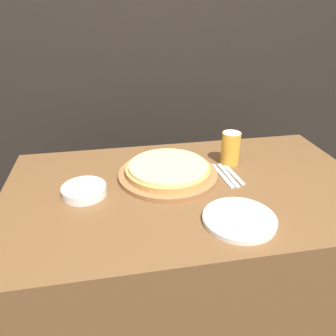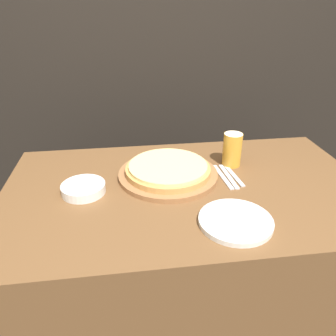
{
  "view_description": "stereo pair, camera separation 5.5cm",
  "coord_description": "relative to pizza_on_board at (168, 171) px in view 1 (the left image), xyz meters",
  "views": [
    {
      "loc": [
        -0.28,
        -1.09,
        1.41
      ],
      "look_at": [
        -0.07,
        0.09,
        0.78
      ],
      "focal_mm": 35.0,
      "sensor_mm": 36.0,
      "label": 1
    },
    {
      "loc": [
        -0.23,
        -1.1,
        1.41
      ],
      "look_at": [
        -0.07,
        0.09,
        0.78
      ],
      "focal_mm": 35.0,
      "sensor_mm": 36.0,
      "label": 2
    }
  ],
  "objects": [
    {
      "name": "ground_plane",
      "position": [
        0.07,
        -0.09,
        -0.76
      ],
      "size": [
        12.0,
        12.0,
        0.0
      ],
      "primitive_type": "plane",
      "color": "#38332D"
    },
    {
      "name": "back_wall",
      "position": [
        0.07,
        0.91,
        0.54
      ],
      "size": [
        6.0,
        0.05,
        2.6
      ],
      "color": "black",
      "rests_on": "ground_plane"
    },
    {
      "name": "dining_table",
      "position": [
        0.07,
        -0.09,
        -0.39
      ],
      "size": [
        1.46,
        0.86,
        0.74
      ],
      "color": "brown",
      "rests_on": "ground_plane"
    },
    {
      "name": "pizza_on_board",
      "position": [
        0.0,
        0.0,
        0.0
      ],
      "size": [
        0.41,
        0.41,
        0.06
      ],
      "color": "#99663D",
      "rests_on": "dining_table"
    },
    {
      "name": "beer_glass",
      "position": [
        0.29,
        0.07,
        0.06
      ],
      "size": [
        0.08,
        0.08,
        0.15
      ],
      "color": "gold",
      "rests_on": "dining_table"
    },
    {
      "name": "dinner_plate",
      "position": [
        0.18,
        -0.35,
        -0.02
      ],
      "size": [
        0.25,
        0.25,
        0.02
      ],
      "color": "silver",
      "rests_on": "dining_table"
    },
    {
      "name": "side_bowl",
      "position": [
        -0.34,
        -0.08,
        -0.01
      ],
      "size": [
        0.17,
        0.17,
        0.04
      ],
      "color": "silver",
      "rests_on": "dining_table"
    },
    {
      "name": "fork",
      "position": [
        0.23,
        -0.04,
        -0.02
      ],
      "size": [
        0.04,
        0.21,
        0.0
      ],
      "color": "silver",
      "rests_on": "dining_table"
    },
    {
      "name": "dinner_knife",
      "position": [
        0.25,
        -0.04,
        -0.02
      ],
      "size": [
        0.03,
        0.21,
        0.0
      ],
      "color": "silver",
      "rests_on": "dining_table"
    },
    {
      "name": "spoon",
      "position": [
        0.28,
        -0.04,
        -0.02
      ],
      "size": [
        0.04,
        0.18,
        0.0
      ],
      "color": "silver",
      "rests_on": "dining_table"
    }
  ]
}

